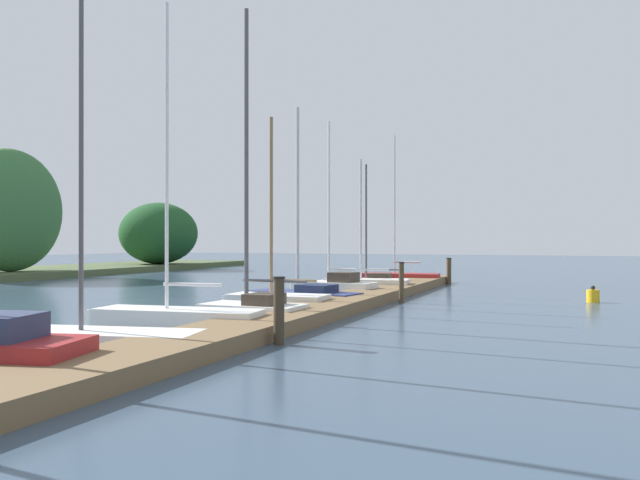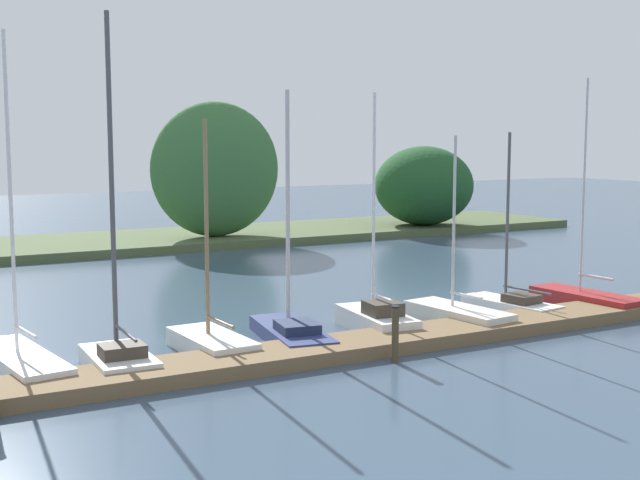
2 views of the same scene
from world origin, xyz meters
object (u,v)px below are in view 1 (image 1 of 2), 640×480
Objects in this scene: sailboat_6 at (274,299)px; sailboat_10 at (369,281)px; sailboat_9 at (363,284)px; mooring_piling_3 at (449,271)px; sailboat_7 at (302,293)px; channel_buoy_0 at (593,296)px; sailboat_3 at (86,333)px; sailboat_8 at (332,286)px; sailboat_5 at (250,303)px; mooring_piling_2 at (401,282)px; sailboat_4 at (171,315)px; sailboat_11 at (397,278)px; mooring_piling_1 at (279,310)px.

sailboat_6 is 1.05× the size of sailboat_10.
sailboat_9 is 4.31× the size of mooring_piling_3.
sailboat_6 is 2.35m from sailboat_7.
sailboat_3 is at bearing 144.93° from channel_buoy_0.
sailboat_8 is 5.23× the size of mooring_piling_3.
sailboat_3 is at bearing 83.81° from sailboat_6.
sailboat_10 is (12.59, 0.67, -0.16)m from sailboat_5.
sailboat_3 is 0.91× the size of sailboat_5.
sailboat_10 reaches higher than mooring_piling_2.
channel_buoy_0 is at bearing -139.03° from sailboat_4.
sailboat_11 is at bearing 114.97° from mooring_piling_3.
sailboat_3 is 1.13× the size of sailboat_7.
sailboat_7 reaches higher than mooring_piling_1.
sailboat_11 is at bearing -104.25° from sailboat_3.
channel_buoy_0 is at bearing 149.25° from sailboat_10.
mooring_piling_1 is at bearing 128.58° from sailboat_5.
mooring_piling_2 is at bearing -133.08° from sailboat_6.
sailboat_8 is 0.92× the size of sailboat_11.
mooring_piling_1 is at bearing 120.37° from sailboat_7.
sailboat_6 is 6.37m from mooring_piling_1.
sailboat_9 is 9.44× the size of channel_buoy_0.
sailboat_9 is at bearing 85.11° from sailboat_11.
mooring_piling_2 is at bearing -0.97° from mooring_piling_1.
sailboat_10 is at bearing -79.96° from sailboat_7.
sailboat_7 is at bearing 82.17° from sailboat_10.
sailboat_6 is at bearing 124.23° from channel_buoy_0.
sailboat_11 is 18.44m from mooring_piling_1.
sailboat_10 is at bearing 67.25° from channel_buoy_0.
sailboat_3 is 5.02m from sailboat_5.
channel_buoy_0 is (-6.42, -8.63, -0.08)m from sailboat_11.
sailboat_3 is 20.08m from sailboat_11.
sailboat_4 is 5.67× the size of mooring_piling_1.
sailboat_8 is at bearing 162.07° from mooring_piling_3.
mooring_piling_2 is (9.25, -0.16, 0.00)m from mooring_piling_1.
mooring_piling_3 is at bearing -94.56° from sailboat_7.
sailboat_7 reaches higher than mooring_piling_3.
sailboat_5 is at bearing 157.74° from mooring_piling_2.
sailboat_8 is at bearing 97.52° from channel_buoy_0.
sailboat_11 reaches higher than mooring_piling_2.
sailboat_6 is (7.43, -0.45, 0.04)m from sailboat_3.
sailboat_6 is 1.07× the size of sailboat_9.
sailboat_3 is at bearing 94.61° from sailboat_8.
sailboat_7 is (4.87, 0.65, -0.13)m from sailboat_5.
sailboat_5 is at bearing 107.43° from sailboat_7.
sailboat_10 is 4.04× the size of mooring_piling_1.
sailboat_3 is 21.41m from mooring_piling_3.
sailboat_8 is (2.65, -0.10, 0.06)m from sailboat_7.
sailboat_5 reaches higher than sailboat_11.
sailboat_7 is at bearing 111.59° from mooring_piling_2.
mooring_piling_3 is (21.15, -3.29, 0.36)m from sailboat_3.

